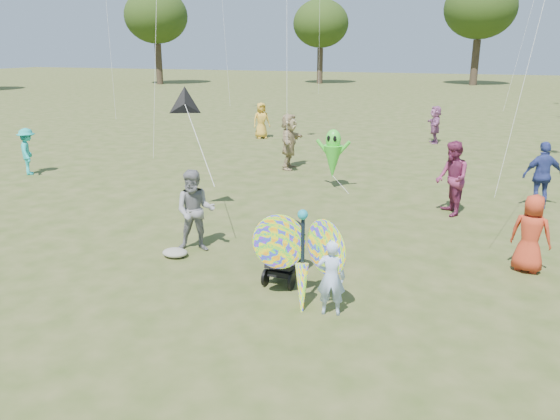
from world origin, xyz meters
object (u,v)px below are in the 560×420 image
object	(u,v)px
butterfly_kite	(302,258)
alien_kite	(333,156)
crowd_e	(452,179)
adult_man	(195,211)
child_girl	(331,278)
crowd_g	(261,121)
crowd_c	(543,175)
crowd_i	(28,151)
jogging_stroller	(286,246)
crowd_j	(435,125)
crowd_a	(531,234)
crowd_d	(289,141)

from	to	relation	value
butterfly_kite	alien_kite	size ratio (longest dim) A/B	1.04
crowd_e	alien_kite	xyz separation A→B (m)	(-3.37, 1.47, 0.06)
adult_man	child_girl	bearing A→B (deg)	-49.70
adult_man	crowd_g	world-z (taller)	adult_man
child_girl	crowd_c	bearing A→B (deg)	-129.05
crowd_g	crowd_i	world-z (taller)	crowd_g
crowd_e	jogging_stroller	bearing A→B (deg)	-47.65
child_girl	crowd_j	distance (m)	16.60
child_girl	crowd_i	world-z (taller)	crowd_i
crowd_c	crowd_g	xyz separation A→B (m)	(-10.83, 7.81, -0.07)
jogging_stroller	crowd_i	bearing A→B (deg)	155.22
crowd_a	alien_kite	bearing A→B (deg)	-27.60
jogging_stroller	crowd_d	bearing A→B (deg)	109.28
crowd_g	crowd_j	world-z (taller)	crowd_g
crowd_j	alien_kite	world-z (taller)	alien_kite
crowd_d	jogging_stroller	bearing A→B (deg)	-165.71
jogging_stroller	butterfly_kite	bearing A→B (deg)	-57.02
crowd_d	adult_man	bearing A→B (deg)	-179.01
crowd_a	crowd_g	xyz separation A→B (m)	(-10.28, 12.36, 0.07)
crowd_a	crowd_e	xyz separation A→B (m)	(-1.58, 3.18, 0.18)
crowd_i	butterfly_kite	bearing A→B (deg)	-158.92
child_girl	crowd_d	xyz separation A→B (m)	(-4.04, 9.67, 0.33)
crowd_e	crowd_j	distance (m)	10.60
adult_man	crowd_c	bearing A→B (deg)	18.24
crowd_a	alien_kite	xyz separation A→B (m)	(-4.95, 4.65, 0.24)
crowd_a	crowd_g	bearing A→B (deg)	-34.66
crowd_d	crowd_i	xyz separation A→B (m)	(-7.62, -3.67, -0.19)
crowd_e	crowd_d	bearing A→B (deg)	-144.85
crowd_d	crowd_g	size ratio (longest dim) A/B	1.17
alien_kite	adult_man	bearing A→B (deg)	-102.58
adult_man	alien_kite	distance (m)	5.96
crowd_g	jogging_stroller	world-z (taller)	crowd_g
child_girl	alien_kite	world-z (taller)	alien_kite
crowd_j	child_girl	bearing A→B (deg)	-12.88
crowd_c	crowd_i	xyz separation A→B (m)	(-15.19, -1.44, -0.11)
crowd_j	jogging_stroller	distance (m)	15.62
crowd_a	butterfly_kite	xyz separation A→B (m)	(-3.47, -2.80, 0.09)
crowd_i	jogging_stroller	distance (m)	11.69
crowd_a	butterfly_kite	distance (m)	4.46
crowd_e	crowd_a	bearing A→B (deg)	5.04
alien_kite	crowd_i	bearing A→B (deg)	-170.96
crowd_e	crowd_i	world-z (taller)	crowd_e
adult_man	crowd_d	world-z (taller)	crowd_d
crowd_d	crowd_j	xyz separation A→B (m)	(4.16, 6.92, -0.14)
jogging_stroller	adult_man	bearing A→B (deg)	162.48
adult_man	crowd_i	size ratio (longest dim) A/B	1.12
crowd_c	crowd_i	size ratio (longest dim) A/B	1.15
child_girl	adult_man	world-z (taller)	adult_man
adult_man	butterfly_kite	distance (m)	3.23
child_girl	butterfly_kite	xyz separation A→B (m)	(-0.50, 0.09, 0.21)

